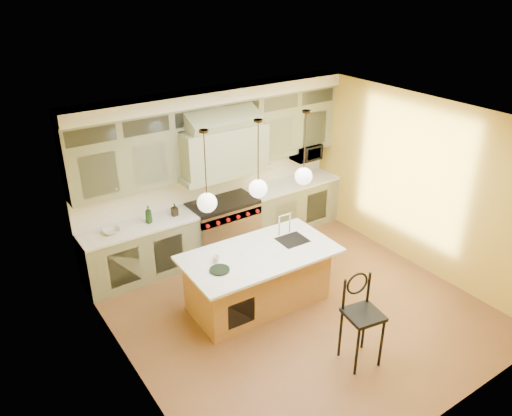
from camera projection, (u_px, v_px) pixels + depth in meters
floor at (296, 309)px, 7.55m from camera, size 5.00×5.00×0.00m
ceiling at (305, 122)px, 6.28m from camera, size 5.00×5.00×0.00m
wall_back at (211, 169)px, 8.77m from camera, size 5.00×0.00×5.00m
wall_front at (455, 319)px, 5.05m from camera, size 5.00×0.00×5.00m
wall_left at (128, 282)px, 5.65m from camera, size 0.00×5.00×5.00m
wall_right at (419, 184)px, 8.18m from camera, size 0.00×5.00×5.00m
back_cabinetry at (219, 175)px, 8.58m from camera, size 5.00×0.77×2.90m
range at (223, 225)px, 8.93m from camera, size 1.20×0.74×0.96m
kitchen_island at (258, 277)px, 7.47m from camera, size 2.30×1.28×1.35m
counter_stool at (362, 315)px, 6.28m from camera, size 0.50×0.50×1.25m
microwave at (306, 152)px, 9.57m from camera, size 0.54×0.37×0.30m
oil_bottle_a at (148, 214)px, 7.99m from camera, size 0.11×0.11×0.29m
oil_bottle_b at (174, 210)px, 8.23m from camera, size 0.10×0.10×0.21m
fruit_bowl at (112, 231)px, 7.72m from camera, size 0.27×0.27×0.07m
cup at (216, 259)px, 6.99m from camera, size 0.12×0.12×0.10m
pendant_left at (207, 201)px, 6.42m from camera, size 0.26×0.26×1.11m
pendant_center at (258, 187)px, 6.83m from camera, size 0.26×0.26×1.11m
pendant_right at (304, 174)px, 7.23m from camera, size 0.26×0.26×1.11m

